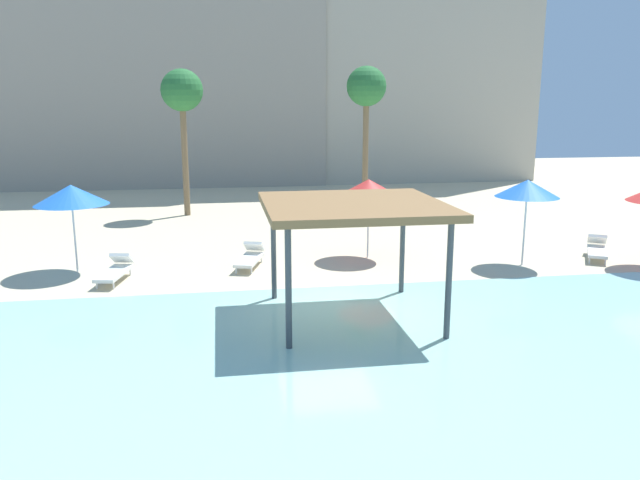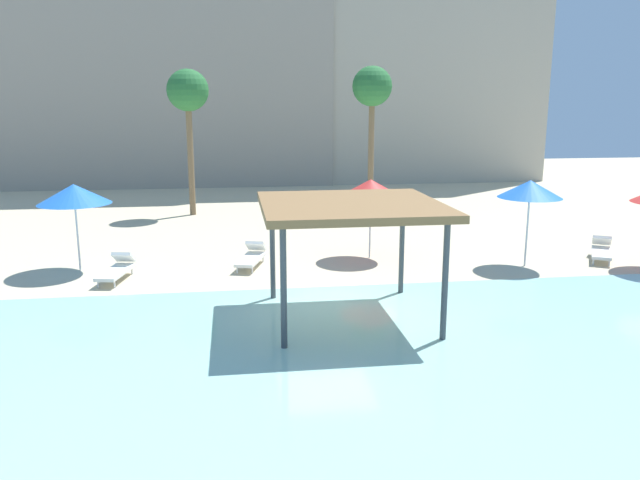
# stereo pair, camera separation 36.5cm
# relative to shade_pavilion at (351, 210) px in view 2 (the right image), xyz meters

# --- Properties ---
(ground_plane) EXTENTS (80.00, 80.00, 0.00)m
(ground_plane) POSITION_rel_shade_pavilion_xyz_m (-0.44, 1.08, -2.70)
(ground_plane) COLOR beige
(lagoon_water) EXTENTS (44.00, 13.50, 0.04)m
(lagoon_water) POSITION_rel_shade_pavilion_xyz_m (-0.44, -4.17, -2.68)
(lagoon_water) COLOR #99D1C6
(lagoon_water) RESTS_ON ground
(shade_pavilion) EXTENTS (4.23, 4.23, 2.88)m
(shade_pavilion) POSITION_rel_shade_pavilion_xyz_m (0.00, 0.00, 0.00)
(shade_pavilion) COLOR #42474C
(shade_pavilion) RESTS_ON ground
(beach_umbrella_red_0) EXTENTS (2.05, 2.05, 2.69)m
(beach_umbrella_red_0) POSITION_rel_shade_pavilion_xyz_m (1.80, 5.89, -0.30)
(beach_umbrella_red_0) COLOR silver
(beach_umbrella_red_0) RESTS_ON ground
(beach_umbrella_blue_1) EXTENTS (2.02, 2.02, 2.79)m
(beach_umbrella_blue_1) POSITION_rel_shade_pavilion_xyz_m (6.55, 4.13, -0.19)
(beach_umbrella_blue_1) COLOR silver
(beach_umbrella_blue_1) RESTS_ON ground
(beach_umbrella_blue_2) EXTENTS (2.22, 2.22, 2.74)m
(beach_umbrella_blue_2) POSITION_rel_shade_pavilion_xyz_m (-7.60, 5.57, -0.27)
(beach_umbrella_blue_2) COLOR silver
(beach_umbrella_blue_2) RESTS_ON ground
(lounge_chair_0) EXTENTS (1.49, 1.93, 0.74)m
(lounge_chair_0) POSITION_rel_shade_pavilion_xyz_m (9.48, 4.56, -2.37)
(lounge_chair_0) COLOR white
(lounge_chair_0) RESTS_ON ground
(lounge_chair_1) EXTENTS (0.95, 1.98, 0.74)m
(lounge_chair_1) POSITION_rel_shade_pavilion_xyz_m (-6.25, 4.35, -2.37)
(lounge_chair_1) COLOR white
(lounge_chair_1) RESTS_ON ground
(lounge_chair_4) EXTENTS (1.11, 1.99, 0.74)m
(lounge_chair_4) POSITION_rel_shade_pavilion_xyz_m (-2.22, 5.33, -2.37)
(lounge_chair_4) COLOR white
(lounge_chair_4) RESTS_ON ground
(palm_tree_0) EXTENTS (1.90, 1.90, 6.68)m
(palm_tree_0) POSITION_rel_shade_pavilion_xyz_m (-4.65, 15.26, 2.85)
(palm_tree_0) COLOR brown
(palm_tree_0) RESTS_ON ground
(palm_tree_1) EXTENTS (1.90, 1.90, 6.89)m
(palm_tree_1) POSITION_rel_shade_pavilion_xyz_m (3.97, 15.57, 3.05)
(palm_tree_1) COLOR brown
(palm_tree_1) RESTS_ON ground
(hotel_block_0) EXTENTS (23.33, 9.90, 21.76)m
(hotel_block_0) POSITION_rel_shade_pavilion_xyz_m (-8.08, 29.68, 8.18)
(hotel_block_0) COLOR #9E9384
(hotel_block_0) RESTS_ON ground
(hotel_block_1) EXTENTS (17.16, 11.80, 19.97)m
(hotel_block_1) POSITION_rel_shade_pavilion_xyz_m (9.31, 30.81, 7.28)
(hotel_block_1) COLOR #B2A893
(hotel_block_1) RESTS_ON ground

